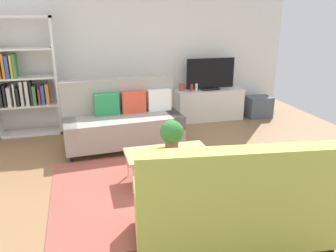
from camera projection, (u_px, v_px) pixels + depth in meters
The scene contains 16 objects.
ground_plane at pixel (170, 181), 4.53m from camera, with size 7.68×7.68×0.00m, color #936B47.
wall_far at pixel (132, 50), 6.63m from camera, with size 6.40×0.12×2.90m, color white.
area_rug at pixel (168, 187), 4.37m from camera, with size 2.90×2.20×0.01m, color #9E4C42.
couch_beige at pixel (123, 120), 5.63m from camera, with size 1.95×0.96×1.10m.
couch_green at pixel (234, 203), 3.19m from camera, with size 1.99×1.08×1.10m.
coffee_table at pixel (168, 153), 4.44m from camera, with size 1.10×0.56×0.42m.
tv_console at pixel (209, 104), 7.05m from camera, with size 1.40×0.44×0.64m, color silver.
tv at pixel (210, 75), 6.83m from camera, with size 1.00×0.20×0.64m.
bookshelf at pixel (23, 81), 5.98m from camera, with size 1.10×0.36×2.10m.
storage_trunk at pixel (258, 107), 7.26m from camera, with size 0.52×0.40×0.44m, color #4C5666.
potted_plant at pixel (172, 134), 4.39m from camera, with size 0.31×0.31×0.42m.
table_book_0 at pixel (161, 153), 4.35m from camera, with size 0.24×0.18×0.03m, color #262626.
table_book_1 at pixel (161, 151), 4.34m from camera, with size 0.24×0.18×0.03m, color gold.
vase_0 at pixel (182, 87), 6.83m from camera, with size 0.12×0.12×0.15m, color #B24C4C.
bottle_0 at pixel (192, 87), 6.79m from camera, with size 0.05×0.05×0.15m, color red.
bottle_1 at pixel (196, 87), 6.81m from camera, with size 0.06×0.06×0.15m, color silver.
Camera 1 is at (-1.08, -3.91, 2.16)m, focal length 36.17 mm.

